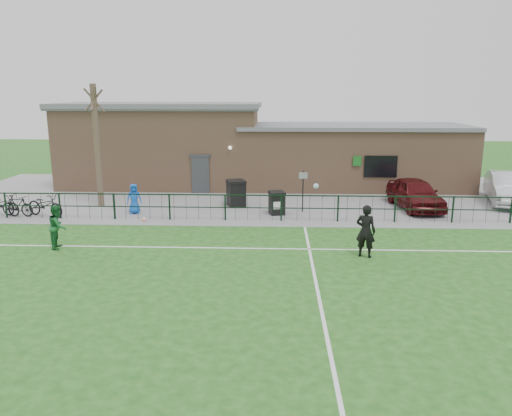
{
  "coord_description": "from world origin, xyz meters",
  "views": [
    {
      "loc": [
        0.77,
        -13.53,
        5.69
      ],
      "look_at": [
        0.0,
        5.0,
        1.3
      ],
      "focal_mm": 35.0,
      "sensor_mm": 36.0,
      "label": 1
    }
  ],
  "objects_px": {
    "wheelie_bin_left": "(236,194)",
    "spectator_child": "(134,199)",
    "bicycle_c": "(45,205)",
    "bicycle_b": "(17,206)",
    "bicycle_a": "(3,204)",
    "outfield_player": "(58,226)",
    "ball_ground": "(144,219)",
    "bare_tree": "(97,147)",
    "car_silver": "(507,188)",
    "sign_post": "(303,191)",
    "wheelie_bin_right": "(277,204)",
    "car_maroon": "(415,194)"
  },
  "relations": [
    {
      "from": "bare_tree",
      "to": "bicycle_c",
      "type": "bearing_deg",
      "value": -130.38
    },
    {
      "from": "sign_post",
      "to": "bicycle_c",
      "type": "height_order",
      "value": "sign_post"
    },
    {
      "from": "outfield_player",
      "to": "bicycle_a",
      "type": "bearing_deg",
      "value": 34.1
    },
    {
      "from": "bicycle_c",
      "to": "outfield_player",
      "type": "distance_m",
      "value": 5.2
    },
    {
      "from": "sign_post",
      "to": "spectator_child",
      "type": "distance_m",
      "value": 7.97
    },
    {
      "from": "bicycle_a",
      "to": "sign_post",
      "type": "bearing_deg",
      "value": -65.76
    },
    {
      "from": "bicycle_a",
      "to": "car_silver",
      "type": "bearing_deg",
      "value": -62.72
    },
    {
      "from": "sign_post",
      "to": "car_silver",
      "type": "height_order",
      "value": "sign_post"
    },
    {
      "from": "bare_tree",
      "to": "wheelie_bin_left",
      "type": "bearing_deg",
      "value": 2.96
    },
    {
      "from": "ball_ground",
      "to": "bare_tree",
      "type": "bearing_deg",
      "value": 136.17
    },
    {
      "from": "car_silver",
      "to": "bare_tree",
      "type": "bearing_deg",
      "value": -161.35
    },
    {
      "from": "bicycle_b",
      "to": "bicycle_c",
      "type": "xyz_separation_m",
      "value": [
        1.3,
        0.02,
        0.05
      ]
    },
    {
      "from": "sign_post",
      "to": "bicycle_b",
      "type": "relative_size",
      "value": 1.23
    },
    {
      "from": "bicycle_a",
      "to": "outfield_player",
      "type": "bearing_deg",
      "value": -116.06
    },
    {
      "from": "wheelie_bin_left",
      "to": "car_silver",
      "type": "relative_size",
      "value": 0.25
    },
    {
      "from": "wheelie_bin_left",
      "to": "car_silver",
      "type": "distance_m",
      "value": 13.87
    },
    {
      "from": "car_maroon",
      "to": "spectator_child",
      "type": "xyz_separation_m",
      "value": [
        -13.47,
        -1.6,
        -0.04
      ]
    },
    {
      "from": "car_silver",
      "to": "bicycle_c",
      "type": "height_order",
      "value": "car_silver"
    },
    {
      "from": "wheelie_bin_right",
      "to": "spectator_child",
      "type": "distance_m",
      "value": 6.71
    },
    {
      "from": "bare_tree",
      "to": "car_maroon",
      "type": "xyz_separation_m",
      "value": [
        15.57,
        0.17,
        -2.24
      ]
    },
    {
      "from": "wheelie_bin_right",
      "to": "outfield_player",
      "type": "height_order",
      "value": "outfield_player"
    },
    {
      "from": "bicycle_a",
      "to": "ball_ground",
      "type": "bearing_deg",
      "value": -77.3
    },
    {
      "from": "sign_post",
      "to": "spectator_child",
      "type": "bearing_deg",
      "value": -175.19
    },
    {
      "from": "wheelie_bin_left",
      "to": "car_maroon",
      "type": "xyz_separation_m",
      "value": [
        8.81,
        -0.18,
        0.13
      ]
    },
    {
      "from": "car_maroon",
      "to": "car_silver",
      "type": "relative_size",
      "value": 0.91
    },
    {
      "from": "sign_post",
      "to": "car_silver",
      "type": "distance_m",
      "value": 10.79
    },
    {
      "from": "wheelie_bin_left",
      "to": "spectator_child",
      "type": "relative_size",
      "value": 0.86
    },
    {
      "from": "spectator_child",
      "to": "bicycle_c",
      "type": "bearing_deg",
      "value": 172.33
    },
    {
      "from": "outfield_player",
      "to": "ball_ground",
      "type": "xyz_separation_m",
      "value": [
        2.15,
        3.9,
        -0.71
      ]
    },
    {
      "from": "bicycle_a",
      "to": "bicycle_b",
      "type": "relative_size",
      "value": 1.19
    },
    {
      "from": "wheelie_bin_left",
      "to": "bicycle_a",
      "type": "bearing_deg",
      "value": 173.5
    },
    {
      "from": "car_silver",
      "to": "sign_post",
      "type": "bearing_deg",
      "value": -153.42
    },
    {
      "from": "wheelie_bin_right",
      "to": "bicycle_b",
      "type": "distance_m",
      "value": 11.97
    },
    {
      "from": "spectator_child",
      "to": "bicycle_a",
      "type": "bearing_deg",
      "value": 167.41
    },
    {
      "from": "bicycle_b",
      "to": "outfield_player",
      "type": "bearing_deg",
      "value": -128.27
    },
    {
      "from": "bare_tree",
      "to": "wheelie_bin_left",
      "type": "relative_size",
      "value": 4.92
    },
    {
      "from": "car_silver",
      "to": "bicycle_c",
      "type": "distance_m",
      "value": 22.71
    },
    {
      "from": "car_maroon",
      "to": "bicycle_b",
      "type": "xyz_separation_m",
      "value": [
        -18.71,
        -2.35,
        -0.25
      ]
    },
    {
      "from": "wheelie_bin_right",
      "to": "bicycle_a",
      "type": "xyz_separation_m",
      "value": [
        -12.69,
        -0.76,
        0.02
      ]
    },
    {
      "from": "bicycle_c",
      "to": "sign_post",
      "type": "bearing_deg",
      "value": -61.35
    },
    {
      "from": "bicycle_c",
      "to": "outfield_player",
      "type": "relative_size",
      "value": 1.27
    },
    {
      "from": "car_silver",
      "to": "bicycle_b",
      "type": "height_order",
      "value": "car_silver"
    },
    {
      "from": "sign_post",
      "to": "ball_ground",
      "type": "distance_m",
      "value": 7.47
    },
    {
      "from": "car_silver",
      "to": "ball_ground",
      "type": "xyz_separation_m",
      "value": [
        -17.69,
        -4.27,
        -0.71
      ]
    },
    {
      "from": "bicycle_a",
      "to": "spectator_child",
      "type": "relative_size",
      "value": 1.37
    },
    {
      "from": "bicycle_c",
      "to": "wheelie_bin_left",
      "type": "bearing_deg",
      "value": -51.78
    },
    {
      "from": "bare_tree",
      "to": "outfield_player",
      "type": "xyz_separation_m",
      "value": [
        0.74,
        -6.67,
        -2.19
      ]
    },
    {
      "from": "bicycle_a",
      "to": "bicycle_b",
      "type": "bearing_deg",
      "value": -83.46
    },
    {
      "from": "car_maroon",
      "to": "bicycle_a",
      "type": "relative_size",
      "value": 2.25
    },
    {
      "from": "bicycle_a",
      "to": "outfield_player",
      "type": "height_order",
      "value": "outfield_player"
    }
  ]
}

